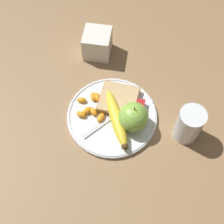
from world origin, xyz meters
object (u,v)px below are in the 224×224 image
(banana, at_px, (117,119))
(jam_packet, at_px, (137,106))
(bread_slice, at_px, (119,100))
(fork, at_px, (114,115))
(plate, at_px, (112,116))
(condiment_caddy, at_px, (97,44))
(apple, at_px, (133,117))
(juice_glass, at_px, (189,125))

(banana, xyz_separation_m, jam_packet, (-0.05, -0.06, -0.01))
(bread_slice, relative_size, fork, 0.78)
(plate, bearing_deg, fork, -178.28)
(condiment_caddy, bearing_deg, jam_packet, 127.56)
(apple, relative_size, condiment_caddy, 1.07)
(jam_packet, bearing_deg, juice_glass, 158.58)
(juice_glass, distance_m, banana, 0.20)
(jam_packet, xyz_separation_m, condiment_caddy, (0.15, -0.20, 0.02))
(apple, relative_size, fork, 0.61)
(juice_glass, relative_size, condiment_caddy, 1.28)
(juice_glass, height_order, apple, juice_glass)
(apple, xyz_separation_m, banana, (0.05, -0.00, -0.02))
(juice_glass, relative_size, fork, 0.73)
(juice_glass, xyz_separation_m, condiment_caddy, (0.29, -0.25, -0.01))
(plate, relative_size, fork, 1.71)
(plate, bearing_deg, apple, 163.31)
(apple, distance_m, condiment_caddy, 0.29)
(banana, xyz_separation_m, fork, (0.01, -0.02, -0.02))
(fork, bearing_deg, bread_slice, 35.76)
(bread_slice, bearing_deg, jam_packet, 168.71)
(juice_glass, distance_m, bread_slice, 0.21)
(plate, height_order, jam_packet, jam_packet)
(apple, xyz_separation_m, jam_packet, (-0.01, -0.06, -0.03))
(fork, height_order, condiment_caddy, condiment_caddy)
(banana, height_order, fork, banana)
(plate, xyz_separation_m, fork, (-0.01, -0.00, 0.01))
(apple, height_order, fork, apple)
(banana, distance_m, condiment_caddy, 0.27)
(plate, relative_size, apple, 2.81)
(banana, bearing_deg, plate, -49.24)
(condiment_caddy, bearing_deg, banana, 111.45)
(bread_slice, bearing_deg, condiment_caddy, -62.85)
(condiment_caddy, bearing_deg, bread_slice, 117.15)
(apple, bearing_deg, jam_packet, -95.77)
(banana, xyz_separation_m, condiment_caddy, (0.10, -0.25, 0.01))
(jam_packet, bearing_deg, condiment_caddy, -52.44)
(plate, relative_size, banana, 1.38)
(juice_glass, height_order, banana, juice_glass)
(banana, bearing_deg, jam_packet, -133.02)
(fork, bearing_deg, condiment_caddy, 63.21)
(banana, bearing_deg, condiment_caddy, -68.55)
(banana, distance_m, fork, 0.03)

